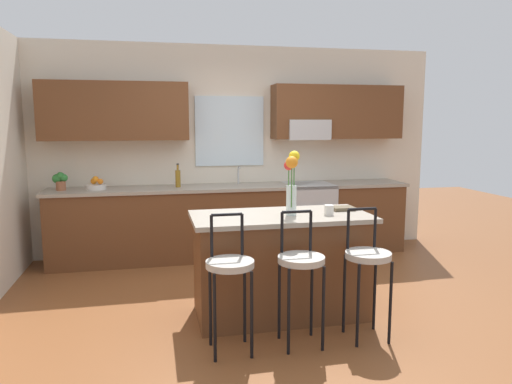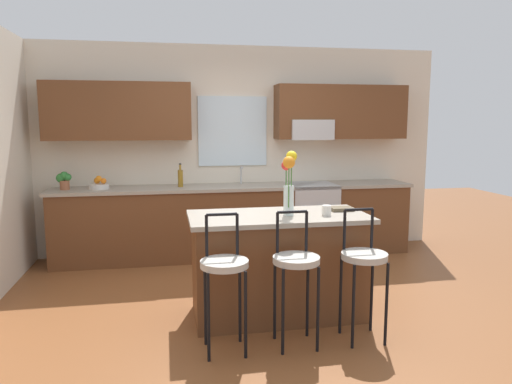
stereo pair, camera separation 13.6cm
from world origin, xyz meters
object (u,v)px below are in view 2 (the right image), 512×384
mug_ceramic (327,210)px  bar_stool_middle (296,266)px  bar_stool_near (224,270)px  cookbook (341,209)px  kitchen_island (278,265)px  bottle_olive_oil (180,178)px  flower_vase (289,179)px  oven_range (311,218)px  bar_stool_far (364,262)px  fruit_bowl_oranges (99,185)px  potted_plant_small (64,180)px

mug_ceramic → bar_stool_middle: bearing=-130.3°
bar_stool_near → cookbook: bar_stool_near is taller
kitchen_island → bottle_olive_oil: bottle_olive_oil is taller
flower_vase → cookbook: bearing=14.3°
oven_range → bar_stool_far: 2.59m
mug_ceramic → fruit_bowl_oranges: 3.02m
bar_stool_near → bar_stool_middle: (0.55, 0.00, 0.00)m
bar_stool_far → bar_stool_middle: bearing=180.0°
bar_stool_near → bar_stool_far: 1.10m
bar_stool_far → cookbook: 0.74m
oven_range → kitchen_island: 2.16m
flower_vase → fruit_bowl_oranges: size_ratio=2.33×
bar_stool_near → mug_ceramic: bearing=26.3°
mug_ceramic → fruit_bowl_oranges: bearing=135.5°
oven_range → fruit_bowl_oranges: (-2.67, 0.03, 0.51)m
bar_stool_middle → bar_stool_far: (0.55, 0.00, 0.00)m
bar_stool_near → flower_vase: bearing=40.4°
bottle_olive_oil → bar_stool_near: bearing=-84.9°
cookbook → oven_range: bearing=80.9°
bar_stool_far → bottle_olive_oil: 2.93m
oven_range → bar_stool_middle: bar_stool_middle is taller
oven_range → cookbook: bearing=-99.1°
fruit_bowl_oranges → potted_plant_small: potted_plant_small is taller
bottle_olive_oil → kitchen_island: bearing=-68.5°
bar_stool_middle → bottle_olive_oil: bottle_olive_oil is taller
kitchen_island → bar_stool_near: (-0.55, -0.59, 0.17)m
bottle_olive_oil → potted_plant_small: bottle_olive_oil is taller
cookbook → potted_plant_small: 3.36m
bar_stool_far → potted_plant_small: potted_plant_small is taller
bar_stool_far → bottle_olive_oil: bearing=117.3°
mug_ceramic → bar_stool_near: bearing=-153.7°
fruit_bowl_oranges → bottle_olive_oil: bearing=-0.2°
bar_stool_middle → bar_stool_near: bearing=180.0°
bar_stool_far → fruit_bowl_oranges: 3.48m
bar_stool_far → flower_vase: (-0.47, 0.53, 0.60)m
kitchen_island → potted_plant_small: potted_plant_small is taller
mug_ceramic → flower_vase: bearing=168.7°
kitchen_island → cookbook: bearing=7.1°
oven_range → bottle_olive_oil: (-1.69, 0.02, 0.58)m
bar_stool_near → mug_ceramic: 1.11m
bar_stool_middle → potted_plant_small: (-2.15, 2.58, 0.41)m
bar_stool_middle → oven_range: bearing=70.4°
oven_range → cookbook: (-0.30, -1.89, 0.48)m
kitchen_island → mug_ceramic: (0.40, -0.12, 0.50)m
bar_stool_near → mug_ceramic: bar_stool_near is taller
bar_stool_middle → bar_stool_far: same height
potted_plant_small → flower_vase: bearing=-42.5°
bar_stool_far → potted_plant_small: size_ratio=4.78×
bar_stool_far → cookbook: (0.06, 0.67, 0.30)m
cookbook → bottle_olive_oil: bottle_olive_oil is taller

